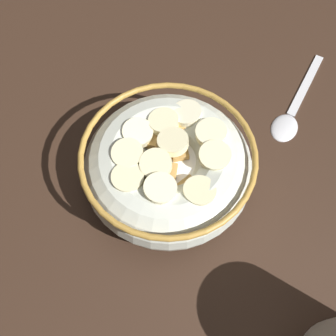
# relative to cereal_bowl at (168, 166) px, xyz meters

# --- Properties ---
(ground_plane) EXTENTS (1.20, 1.20, 0.02)m
(ground_plane) POSITION_rel_cereal_bowl_xyz_m (0.00, -0.00, -0.04)
(ground_plane) COLOR #332116
(cereal_bowl) EXTENTS (0.17, 0.17, 0.07)m
(cereal_bowl) POSITION_rel_cereal_bowl_xyz_m (0.00, 0.00, 0.00)
(cereal_bowl) COLOR beige
(cereal_bowl) RESTS_ON ground_plane
(spoon) EXTENTS (0.04, 0.15, 0.01)m
(spoon) POSITION_rel_cereal_bowl_xyz_m (0.10, 0.14, -0.03)
(spoon) COLOR silver
(spoon) RESTS_ON ground_plane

